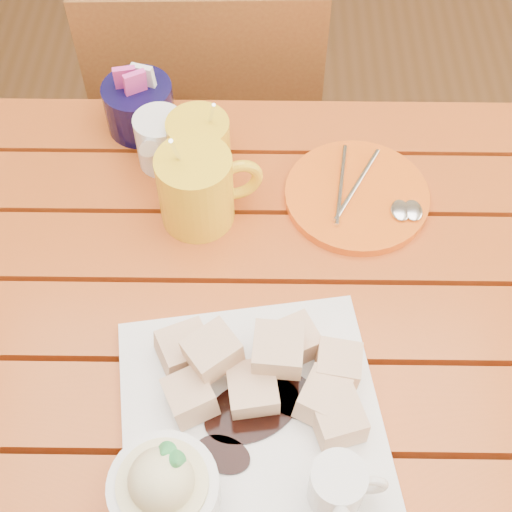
{
  "coord_description": "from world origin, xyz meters",
  "views": [
    {
      "loc": [
        0.03,
        -0.45,
        1.52
      ],
      "look_at": [
        0.02,
        0.05,
        0.82
      ],
      "focal_mm": 50.0,
      "sensor_mm": 36.0,
      "label": 1
    }
  ],
  "objects_px": {
    "table": "(239,359)",
    "orange_saucer": "(358,196)",
    "dessert_plate": "(237,431)",
    "coffee_mug_right": "(198,187)",
    "coffee_mug_left": "(197,147)",
    "chair_far": "(212,127)"
  },
  "relations": [
    {
      "from": "dessert_plate",
      "to": "coffee_mug_left",
      "type": "height_order",
      "value": "coffee_mug_left"
    },
    {
      "from": "orange_saucer",
      "to": "chair_far",
      "type": "relative_size",
      "value": 0.23
    },
    {
      "from": "table",
      "to": "orange_saucer",
      "type": "height_order",
      "value": "orange_saucer"
    },
    {
      "from": "table",
      "to": "coffee_mug_right",
      "type": "bearing_deg",
      "value": 108.31
    },
    {
      "from": "table",
      "to": "coffee_mug_right",
      "type": "xyz_separation_m",
      "value": [
        -0.05,
        0.17,
        0.17
      ]
    },
    {
      "from": "table",
      "to": "chair_far",
      "type": "height_order",
      "value": "chair_far"
    },
    {
      "from": "dessert_plate",
      "to": "chair_far",
      "type": "xyz_separation_m",
      "value": [
        -0.08,
        0.77,
        -0.3
      ]
    },
    {
      "from": "orange_saucer",
      "to": "coffee_mug_left",
      "type": "bearing_deg",
      "value": 167.61
    },
    {
      "from": "coffee_mug_left",
      "to": "chair_far",
      "type": "bearing_deg",
      "value": 91.8
    },
    {
      "from": "chair_far",
      "to": "coffee_mug_right",
      "type": "bearing_deg",
      "value": 90.98
    },
    {
      "from": "coffee_mug_left",
      "to": "orange_saucer",
      "type": "relative_size",
      "value": 0.72
    },
    {
      "from": "coffee_mug_left",
      "to": "coffee_mug_right",
      "type": "bearing_deg",
      "value": -85.58
    },
    {
      "from": "dessert_plate",
      "to": "chair_far",
      "type": "distance_m",
      "value": 0.83
    },
    {
      "from": "table",
      "to": "orange_saucer",
      "type": "distance_m",
      "value": 0.28
    },
    {
      "from": "coffee_mug_right",
      "to": "orange_saucer",
      "type": "height_order",
      "value": "coffee_mug_right"
    },
    {
      "from": "table",
      "to": "dessert_plate",
      "type": "bearing_deg",
      "value": -88.26
    },
    {
      "from": "table",
      "to": "coffee_mug_right",
      "type": "height_order",
      "value": "coffee_mug_right"
    },
    {
      "from": "coffee_mug_right",
      "to": "chair_far",
      "type": "xyz_separation_m",
      "value": [
        -0.02,
        0.44,
        -0.33
      ]
    },
    {
      "from": "coffee_mug_left",
      "to": "orange_saucer",
      "type": "bearing_deg",
      "value": -12.57
    },
    {
      "from": "coffee_mug_left",
      "to": "dessert_plate",
      "type": "bearing_deg",
      "value": -80.89
    },
    {
      "from": "dessert_plate",
      "to": "coffee_mug_right",
      "type": "height_order",
      "value": "coffee_mug_right"
    },
    {
      "from": "dessert_plate",
      "to": "coffee_mug_left",
      "type": "xyz_separation_m",
      "value": [
        -0.07,
        0.4,
        0.02
      ]
    }
  ]
}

